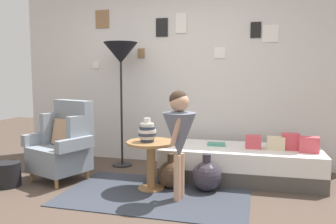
{
  "coord_description": "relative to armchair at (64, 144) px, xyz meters",
  "views": [
    {
      "loc": [
        1.18,
        -2.9,
        1.28
      ],
      "look_at": [
        0.15,
        0.95,
        0.85
      ],
      "focal_mm": 36.39,
      "sensor_mm": 36.0,
      "label": 1
    }
  ],
  "objects": [
    {
      "name": "gallery_wall",
      "position": [
        1.13,
        1.2,
        0.86
      ],
      "size": [
        4.8,
        0.12,
        2.6
      ],
      "color": "silver",
      "rests_on": "ground"
    },
    {
      "name": "magazine_basket",
      "position": [
        -0.47,
        -0.42,
        -0.3
      ],
      "size": [
        0.28,
        0.28,
        0.28
      ],
      "primitive_type": "cylinder",
      "color": "black",
      "rests_on": "ground"
    },
    {
      "name": "rug",
      "position": [
        1.26,
        -0.25,
        -0.43
      ],
      "size": [
        1.98,
        1.24,
        0.01
      ],
      "primitive_type": "cube",
      "color": "#333842",
      "rests_on": "ground"
    },
    {
      "name": "side_table",
      "position": [
        1.16,
        -0.1,
        -0.05
      ],
      "size": [
        0.55,
        0.55,
        0.55
      ],
      "color": "#9E7042",
      "rests_on": "ground"
    },
    {
      "name": "pillow_back",
      "position": [
        2.52,
        0.52,
        0.04
      ],
      "size": [
        0.21,
        0.12,
        0.16
      ],
      "primitive_type": "cube",
      "rotation": [
        0.0,
        0.0,
        0.02
      ],
      "color": "beige",
      "rests_on": "daybed"
    },
    {
      "name": "person_child",
      "position": [
        1.54,
        -0.35,
        0.28
      ],
      "size": [
        0.34,
        0.34,
        1.13
      ],
      "color": "tan",
      "rests_on": "ground"
    },
    {
      "name": "armchair",
      "position": [
        0.0,
        0.0,
        0.0
      ],
      "size": [
        0.88,
        0.78,
        0.97
      ],
      "color": "#9E7042",
      "rests_on": "ground"
    },
    {
      "name": "book_on_daybed",
      "position": [
        1.8,
        0.6,
        -0.02
      ],
      "size": [
        0.23,
        0.18,
        0.03
      ],
      "primitive_type": "cube",
      "rotation": [
        0.0,
        0.0,
        0.08
      ],
      "color": "#4D9880",
      "rests_on": "daybed"
    },
    {
      "name": "demijohn_near",
      "position": [
        1.37,
        0.01,
        -0.28
      ],
      "size": [
        0.31,
        0.31,
        0.4
      ],
      "color": "#473323",
      "rests_on": "ground"
    },
    {
      "name": "vase_striped",
      "position": [
        1.12,
        -0.13,
        0.22
      ],
      "size": [
        0.2,
        0.2,
        0.26
      ],
      "color": "#2D384C",
      "rests_on": "side_table"
    },
    {
      "name": "pillow_mid",
      "position": [
        2.68,
        0.56,
        0.06
      ],
      "size": [
        0.2,
        0.12,
        0.2
      ],
      "primitive_type": "cube",
      "rotation": [
        0.0,
        0.0,
        0.0
      ],
      "color": "#D64C56",
      "rests_on": "daybed"
    },
    {
      "name": "floor_lamp",
      "position": [
        0.45,
        0.77,
        1.1
      ],
      "size": [
        0.47,
        0.47,
        1.73
      ],
      "color": "black",
      "rests_on": "ground"
    },
    {
      "name": "pillow_head",
      "position": [
        2.88,
        0.46,
        0.05
      ],
      "size": [
        0.22,
        0.14,
        0.18
      ],
      "primitive_type": "cube",
      "rotation": [
        0.0,
        0.0,
        -0.07
      ],
      "color": "#D64C56",
      "rests_on": "daybed"
    },
    {
      "name": "daybed",
      "position": [
        2.11,
        0.54,
        -0.24
      ],
      "size": [
        1.91,
        0.83,
        0.4
      ],
      "color": "#4C4742",
      "rests_on": "ground"
    },
    {
      "name": "pillow_extra",
      "position": [
        2.26,
        0.52,
        0.04
      ],
      "size": [
        0.19,
        0.14,
        0.16
      ],
      "primitive_type": "cube",
      "rotation": [
        0.0,
        0.0,
        0.11
      ],
      "color": "#D64C56",
      "rests_on": "daybed"
    },
    {
      "name": "demijohn_far",
      "position": [
        1.77,
        0.01,
        -0.27
      ],
      "size": [
        0.33,
        0.33,
        0.42
      ],
      "color": "#332D38",
      "rests_on": "ground"
    },
    {
      "name": "ground_plane",
      "position": [
        1.13,
        -0.75,
        -0.44
      ],
      "size": [
        12.0,
        12.0,
        0.0
      ],
      "primitive_type": "plane",
      "color": "#4C3D33"
    }
  ]
}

